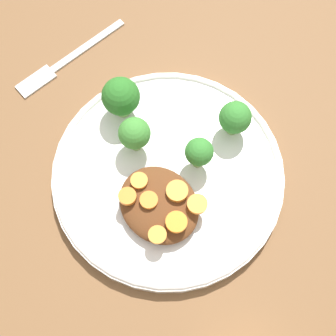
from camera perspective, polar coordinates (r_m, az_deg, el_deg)
The scene contains 15 objects.
ground_plane at distance 0.59m, azimuth 0.00°, elevation -1.12°, with size 4.00×4.00×0.00m, color brown.
plate at distance 0.58m, azimuth 0.00°, elevation -0.74°, with size 0.29×0.29×0.02m.
stew_mound at distance 0.55m, azimuth -1.10°, elevation -4.48°, with size 0.10×0.09×0.02m, color #5B3319.
broccoli_floret_0 at distance 0.56m, azimuth -4.11°, elevation 4.16°, with size 0.04×0.04×0.06m.
broccoli_floret_1 at distance 0.58m, azimuth -5.76°, elevation 8.59°, with size 0.05×0.05×0.06m.
broccoli_floret_2 at distance 0.55m, azimuth 3.81°, elevation 1.90°, with size 0.03×0.03×0.05m.
broccoli_floret_3 at distance 0.57m, azimuth 8.16°, elevation 6.04°, with size 0.04×0.04×0.05m.
carrot_slice_0 at distance 0.54m, azimuth -2.35°, elevation -3.93°, with size 0.02×0.02×0.01m, color orange.
carrot_slice_1 at distance 0.53m, azimuth 1.03°, elevation -6.60°, with size 0.02×0.02×0.01m, color orange.
carrot_slice_2 at distance 0.54m, azimuth 1.12°, elevation -2.83°, with size 0.03×0.03×0.01m, color orange.
carrot_slice_3 at distance 0.53m, azimuth -1.31°, elevation -8.14°, with size 0.02×0.02×0.00m, color orange.
carrot_slice_4 at distance 0.54m, azimuth -3.54°, elevation -1.53°, with size 0.02×0.02×0.00m, color orange.
carrot_slice_5 at distance 0.54m, azimuth -5.04°, elevation -3.38°, with size 0.02×0.02×0.01m, color orange.
carrot_slice_6 at distance 0.53m, azimuth 3.59°, elevation -4.41°, with size 0.02×0.02×0.01m, color orange.
fork at distance 0.68m, azimuth -12.82°, elevation 12.39°, with size 0.02×0.18×0.01m.
Camera 1 is at (0.15, -0.13, 0.56)m, focal length 50.00 mm.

